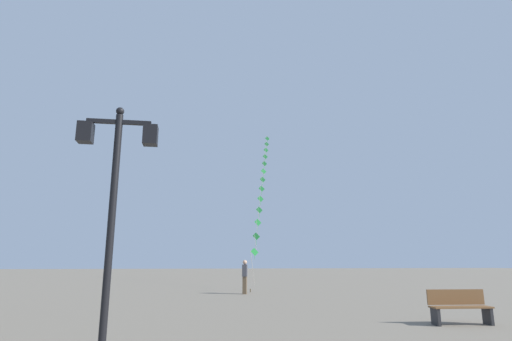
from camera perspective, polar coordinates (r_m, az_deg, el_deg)
name	(u,v)px	position (r m, az deg, el deg)	size (l,w,h in m)	color
ground_plane	(202,295)	(21.46, -7.56, -16.97)	(160.00, 160.00, 0.00)	#756B5B
twin_lantern_lamp_post	(115,176)	(8.32, -19.25, -0.79)	(1.53, 0.28, 4.67)	black
kite_train	(262,184)	(34.13, 0.88, -1.91)	(4.73, 19.28, 15.12)	brown
kite_flyer	(245,276)	(21.74, -1.59, -14.63)	(0.32, 0.63, 1.71)	brown
park_bench	(459,307)	(12.60, 26.74, -16.78)	(1.63, 0.55, 0.89)	brown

